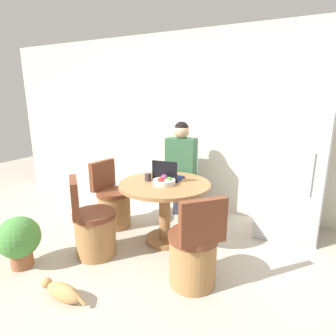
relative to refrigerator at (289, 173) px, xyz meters
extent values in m
plane|color=#B2A899|center=(-1.22, -1.07, -0.79)|extent=(12.00, 12.00, 0.00)
cube|color=beige|center=(-1.22, 0.37, 0.51)|extent=(7.00, 0.06, 2.60)
cube|color=silver|center=(0.00, 0.01, 0.00)|extent=(0.69, 0.62, 1.57)
cube|color=#AFB2B5|center=(0.00, -0.31, 0.00)|extent=(0.67, 0.01, 1.48)
cylinder|color=gray|center=(0.21, -0.32, 0.08)|extent=(0.02, 0.02, 0.47)
cylinder|color=olive|center=(-1.31, -0.79, -0.76)|extent=(0.46, 0.46, 0.05)
cylinder|color=olive|center=(-1.31, -0.79, -0.42)|extent=(0.13, 0.13, 0.64)
cylinder|color=olive|center=(-1.31, -0.79, -0.08)|extent=(1.04, 1.04, 0.04)
cylinder|color=#9E7042|center=(-2.10, -0.67, -0.57)|extent=(0.42, 0.42, 0.44)
cylinder|color=brown|center=(-2.10, -0.67, -0.32)|extent=(0.45, 0.45, 0.06)
cube|color=brown|center=(-2.28, -0.65, -0.10)|extent=(0.13, 0.41, 0.38)
cylinder|color=#9E7042|center=(-1.88, -1.34, -0.57)|extent=(0.42, 0.42, 0.44)
cylinder|color=brown|center=(-1.88, -1.34, -0.32)|extent=(0.45, 0.45, 0.06)
cube|color=brown|center=(-2.01, -1.46, -0.10)|extent=(0.33, 0.34, 0.38)
cylinder|color=#9E7042|center=(-0.78, -1.38, -0.57)|extent=(0.42, 0.42, 0.44)
cylinder|color=brown|center=(-0.78, -1.38, -0.32)|extent=(0.45, 0.45, 0.06)
cube|color=brown|center=(-0.66, -1.51, -0.10)|extent=(0.35, 0.32, 0.38)
cube|color=#2D2D38|center=(-1.37, 0.05, -0.54)|extent=(0.28, 0.16, 0.49)
cube|color=#2D2D38|center=(-1.37, -0.01, -0.22)|extent=(0.32, 0.36, 0.14)
cube|color=#2D5638|center=(-1.37, -0.09, 0.11)|extent=(0.40, 0.22, 0.52)
sphere|color=tan|center=(-1.37, -0.09, 0.46)|extent=(0.21, 0.21, 0.21)
sphere|color=black|center=(-1.37, -0.09, 0.49)|extent=(0.20, 0.20, 0.20)
cube|color=#141947|center=(-1.33, -0.61, -0.05)|extent=(0.31, 0.26, 0.02)
cube|color=black|center=(-1.33, -0.74, 0.07)|extent=(0.31, 0.01, 0.22)
cylinder|color=beige|center=(-1.29, -0.85, -0.03)|extent=(0.25, 0.25, 0.05)
sphere|color=#4C9333|center=(-1.24, -0.83, 0.00)|extent=(0.06, 0.06, 0.06)
sphere|color=#7A2D5B|center=(-1.31, -0.80, 0.01)|extent=(0.08, 0.08, 0.08)
sphere|color=red|center=(-1.30, -0.90, 0.00)|extent=(0.07, 0.07, 0.07)
cylinder|color=#383333|center=(-1.52, -0.79, -0.01)|extent=(0.08, 0.08, 0.09)
ellipsoid|color=tan|center=(-1.69, -2.02, -0.71)|extent=(0.36, 0.14, 0.15)
sphere|color=tan|center=(-1.89, -2.01, -0.68)|extent=(0.09, 0.09, 0.09)
cylinder|color=tan|center=(-1.53, -2.03, -0.69)|extent=(0.15, 0.04, 0.12)
cylinder|color=#935638|center=(-2.44, -1.82, -0.71)|extent=(0.21, 0.21, 0.15)
sphere|color=#47893D|center=(-2.44, -1.82, -0.46)|extent=(0.41, 0.41, 0.41)
camera|label=1|loc=(-0.16, -3.40, 0.82)|focal=28.00mm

